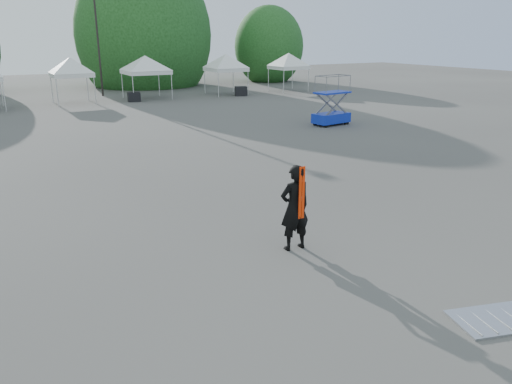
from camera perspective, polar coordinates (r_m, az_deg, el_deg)
ground at (r=13.46m, az=1.41°, el=-3.75°), size 120.00×120.00×0.00m
light_pole_east at (r=43.79m, az=-17.76°, el=17.61°), size 0.60×0.25×9.80m
tree_mid_e at (r=52.10m, az=-12.68°, el=17.12°), size 5.12×5.12×7.79m
tree_far_e at (r=55.60m, az=1.49°, el=16.27°), size 3.84×3.84×5.84m
tent_e at (r=39.58m, az=-20.49°, el=13.86°), size 3.94×3.94×3.88m
tent_f at (r=40.98m, az=-12.57°, el=14.61°), size 4.60×4.60×3.88m
tent_g at (r=43.18m, az=-3.49°, el=15.11°), size 4.16×4.16×3.88m
tent_h at (r=45.67m, az=3.75°, el=15.24°), size 3.94×3.94×3.88m
man at (r=11.66m, az=4.46°, el=-1.79°), size 0.77×0.53×2.07m
scissor_lift at (r=28.59m, az=8.67°, el=10.32°), size 2.24×1.34×2.74m
barrier_mid at (r=10.26m, az=26.54°, el=-12.76°), size 2.07×1.43×0.06m
crate_mid at (r=39.62m, az=-13.77°, el=10.51°), size 1.00×0.83×0.71m
crate_east at (r=42.34m, az=-1.74°, el=11.45°), size 1.18×1.05×0.76m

